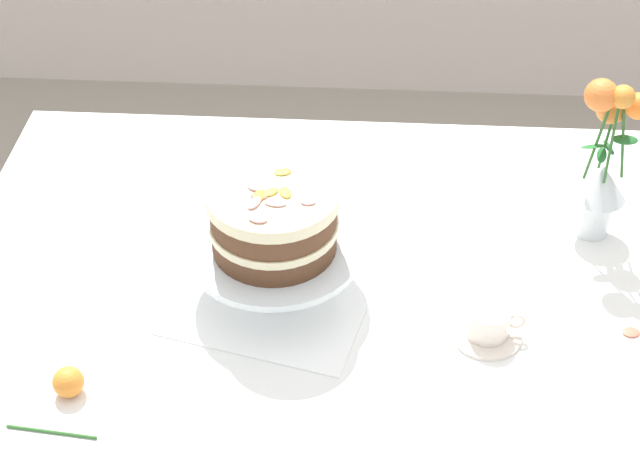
# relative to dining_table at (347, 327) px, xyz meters

# --- Properties ---
(dining_table) EXTENTS (1.40, 1.00, 0.74)m
(dining_table) POSITION_rel_dining_table_xyz_m (0.00, 0.00, 0.00)
(dining_table) COLOR white
(dining_table) RESTS_ON ground
(linen_napkin) EXTENTS (0.39, 0.39, 0.00)m
(linen_napkin) POSITION_rel_dining_table_xyz_m (-0.12, -0.01, 0.09)
(linen_napkin) COLOR white
(linen_napkin) RESTS_ON dining_table
(cake_stand) EXTENTS (0.29, 0.29, 0.10)m
(cake_stand) POSITION_rel_dining_table_xyz_m (-0.12, -0.01, 0.17)
(cake_stand) COLOR silver
(cake_stand) RESTS_ON linen_napkin
(layer_cake) EXTENTS (0.21, 0.21, 0.12)m
(layer_cake) POSITION_rel_dining_table_xyz_m (-0.12, -0.01, 0.25)
(layer_cake) COLOR brown
(layer_cake) RESTS_ON cake_stand
(flower_vase) EXTENTS (0.12, 0.10, 0.32)m
(flower_vase) POSITION_rel_dining_table_xyz_m (0.44, 0.18, 0.24)
(flower_vase) COLOR silver
(flower_vase) RESTS_ON dining_table
(teacup) EXTENTS (0.12, 0.12, 0.06)m
(teacup) POSITION_rel_dining_table_xyz_m (0.23, -0.10, 0.12)
(teacup) COLOR silver
(teacup) RESTS_ON dining_table
(fallen_rose) EXTENTS (0.14, 0.11, 0.05)m
(fallen_rose) POSITION_rel_dining_table_xyz_m (-0.41, -0.26, 0.11)
(fallen_rose) COLOR #2D6028
(fallen_rose) RESTS_ON dining_table
(loose_petal_0) EXTENTS (0.03, 0.03, 0.00)m
(loose_petal_0) POSITION_rel_dining_table_xyz_m (0.46, -0.08, 0.09)
(loose_petal_0) COLOR #E56B51
(loose_petal_0) RESTS_ON dining_table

